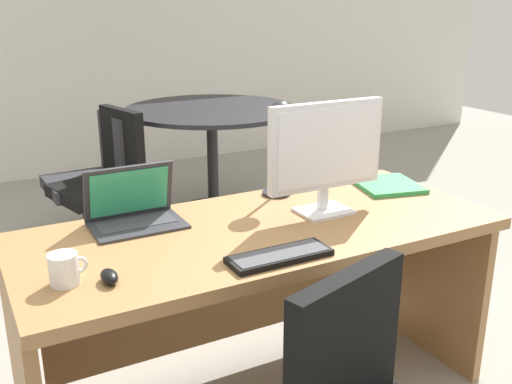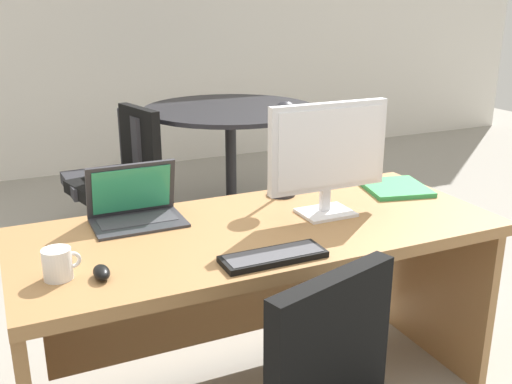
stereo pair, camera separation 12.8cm
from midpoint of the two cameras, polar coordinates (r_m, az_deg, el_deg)
name	(u,v)px [view 1 (the left image)]	position (r m, az deg, el deg)	size (l,w,h in m)	color
ground	(145,261)	(3.76, -11.67, -6.59)	(12.00, 12.00, 0.00)	gray
back_wall	(54,17)	(5.61, -19.59, 15.65)	(10.00, 0.10, 2.80)	silver
desk	(255,271)	(2.29, -1.71, -7.63)	(1.76, 0.75, 0.76)	#9E7042
monitor	(326,150)	(2.24, 5.15, 4.03)	(0.49, 0.16, 0.43)	silver
laptop	(133,206)	(2.24, -13.41, -1.32)	(0.33, 0.23, 0.22)	#2D2D33
keyboard	(280,256)	(1.90, 0.35, -6.20)	(0.34, 0.12, 0.02)	black
mouse	(109,277)	(1.81, -15.96, -7.87)	(0.05, 0.09, 0.04)	black
desk_lamp	(280,127)	(2.41, 0.81, 6.24)	(0.12, 0.14, 0.40)	black
book	(388,185)	(2.65, 11.23, 0.64)	(0.31, 0.32, 0.02)	green
coffee_mug	(64,269)	(1.83, -19.92, -7.02)	(0.11, 0.09, 0.09)	white
meeting_table	(212,135)	(4.31, -5.12, 5.52)	(1.24, 1.24, 0.81)	black
meeting_chair_near	(104,195)	(3.92, -15.32, -0.26)	(0.58, 0.56, 0.89)	black
meeting_chair_far	(93,191)	(4.08, -16.32, 0.08)	(0.56, 0.56, 0.83)	black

